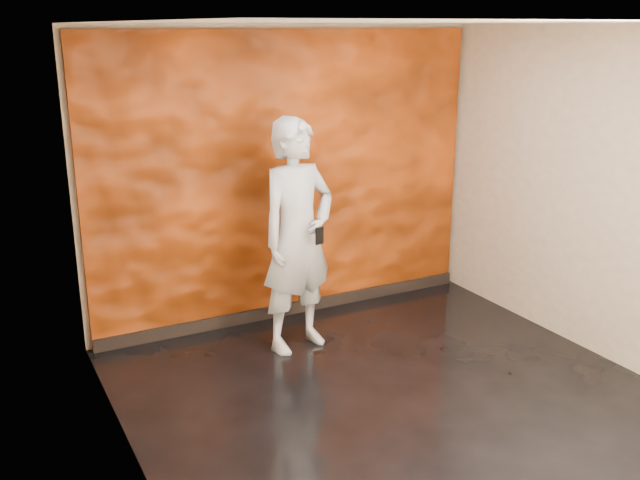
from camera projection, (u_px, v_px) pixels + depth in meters
The scene contains 5 objects.
room at pixel (404, 225), 5.14m from camera, with size 4.02×4.02×2.81m.
feature_wall at pixel (289, 178), 6.81m from camera, with size 3.90×0.06×2.75m, color #DB4F10.
baseboard at pixel (292, 308), 7.15m from camera, with size 3.90×0.04×0.12m, color black.
man at pixel (298, 236), 6.17m from camera, with size 0.75×0.49×2.06m, color #A4A8B5.
phone at pixel (320, 236), 5.95m from camera, with size 0.08×0.02×0.15m, color black.
Camera 1 is at (-2.82, -4.11, 2.78)m, focal length 40.00 mm.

